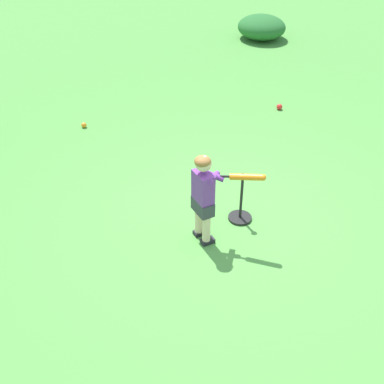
{
  "coord_description": "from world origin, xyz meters",
  "views": [
    {
      "loc": [
        -2.14,
        -3.96,
        3.55
      ],
      "look_at": [
        -0.45,
        0.11,
        0.45
      ],
      "focal_mm": 45.01,
      "sensor_mm": 36.0,
      "label": 1
    }
  ],
  "objects": [
    {
      "name": "shrub_left_background",
      "position": [
        3.71,
        5.87,
        0.27
      ],
      "size": [
        1.09,
        1.16,
        0.54
      ],
      "primitive_type": "ellipsoid",
      "color": "#286B2D",
      "rests_on": "ground"
    },
    {
      "name": "play_ball_center_lawn",
      "position": [
        2.11,
        2.38,
        0.05
      ],
      "size": [
        0.1,
        0.1,
        0.1
      ],
      "primitive_type": "sphere",
      "color": "red",
      "rests_on": "ground"
    },
    {
      "name": "ground_plane",
      "position": [
        0.0,
        0.0,
        0.0
      ],
      "size": [
        40.0,
        40.0,
        0.0
      ],
      "primitive_type": "plane",
      "color": "#519942"
    },
    {
      "name": "child_batter",
      "position": [
        -0.42,
        -0.2,
        0.65
      ],
      "size": [
        0.67,
        0.49,
        1.08
      ],
      "color": "#232328",
      "rests_on": "ground"
    },
    {
      "name": "batting_tee",
      "position": [
        0.11,
        -0.03,
        0.1
      ],
      "size": [
        0.28,
        0.28,
        0.62
      ],
      "color": "black",
      "rests_on": "ground"
    },
    {
      "name": "play_ball_near_batter",
      "position": [
        -1.09,
        3.0,
        0.04
      ],
      "size": [
        0.08,
        0.08,
        0.08
      ],
      "primitive_type": "sphere",
      "color": "orange",
      "rests_on": "ground"
    }
  ]
}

